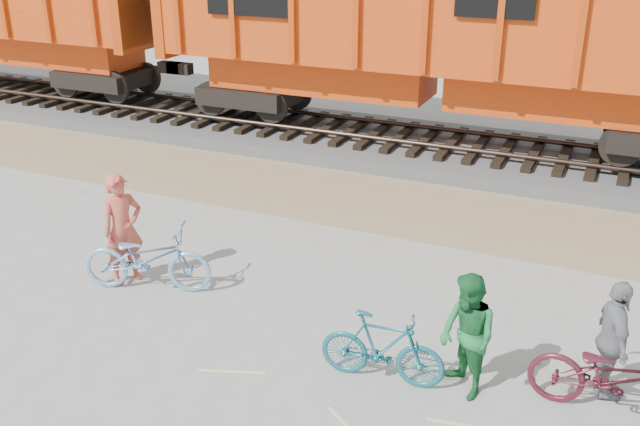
% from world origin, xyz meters
% --- Properties ---
extents(ground, '(120.00, 120.00, 0.00)m').
position_xyz_m(ground, '(0.00, 0.00, 0.00)').
color(ground, '#9E9E99').
rests_on(ground, ground).
extents(gravel_strip, '(120.00, 3.00, 0.02)m').
position_xyz_m(gravel_strip, '(0.00, 5.50, 0.01)').
color(gravel_strip, '#9A885F').
rests_on(gravel_strip, ground).
extents(ballast_bed, '(120.00, 4.00, 0.30)m').
position_xyz_m(ballast_bed, '(0.00, 9.00, 0.15)').
color(ballast_bed, slate).
rests_on(ballast_bed, ground).
extents(track, '(120.00, 2.60, 0.24)m').
position_xyz_m(track, '(0.00, 9.00, 0.47)').
color(track, black).
rests_on(track, ballast_bed).
extents(hopper_car_center, '(14.00, 3.13, 4.65)m').
position_xyz_m(hopper_car_center, '(-1.03, 9.00, 3.01)').
color(hopper_car_center, black).
rests_on(hopper_car_center, track).
extents(bicycle_blue, '(2.15, 1.31, 1.06)m').
position_xyz_m(bicycle_blue, '(-3.32, 0.60, 0.53)').
color(bicycle_blue, '#7CADD6').
rests_on(bicycle_blue, ground).
extents(bicycle_teal, '(1.63, 0.59, 0.96)m').
position_xyz_m(bicycle_teal, '(0.82, -0.16, 0.48)').
color(bicycle_teal, '#196471').
rests_on(bicycle_teal, ground).
extents(bicycle_maroon, '(2.00, 0.73, 1.04)m').
position_xyz_m(bicycle_maroon, '(3.52, 0.29, 0.52)').
color(bicycle_maroon, '#501824').
rests_on(bicycle_maroon, ground).
extents(person_solo, '(0.69, 0.78, 1.80)m').
position_xyz_m(person_solo, '(-3.82, 0.70, 0.90)').
color(person_solo, '#CC523E').
rests_on(person_solo, ground).
extents(person_man, '(0.97, 0.97, 1.59)m').
position_xyz_m(person_man, '(1.82, 0.04, 0.80)').
color(person_man, '#1D6B32').
rests_on(person_man, ground).
extents(person_woman, '(0.65, 0.98, 1.55)m').
position_xyz_m(person_woman, '(3.42, 0.69, 0.78)').
color(person_woman, gray).
rests_on(person_woman, ground).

